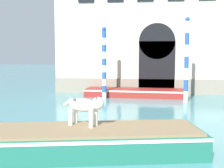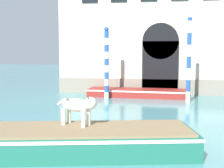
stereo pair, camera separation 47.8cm
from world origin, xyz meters
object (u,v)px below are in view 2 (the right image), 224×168
Objects in this scene: boat_foreground at (42,140)px; mooring_pole_0 at (189,60)px; boat_moored_near_palazzo at (138,93)px; mooring_pole_1 at (107,63)px; dog_on_deck at (79,106)px.

boat_foreground is 9.90m from mooring_pole_0.
mooring_pole_1 is (-1.65, -1.12, 1.75)m from boat_moored_near_palazzo.
mooring_pole_0 is (3.45, 8.27, 0.99)m from dog_on_deck.
boat_foreground is at bearing -132.72° from dog_on_deck.
dog_on_deck is 0.30× the size of mooring_pole_1.
boat_foreground is at bearing -95.83° from boat_moored_near_palazzo.
boat_foreground reaches higher than boat_moored_near_palazzo.
mooring_pole_0 is at bearing -31.72° from boat_moored_near_palazzo.
mooring_pole_1 reaches higher than boat_moored_near_palazzo.
dog_on_deck is at bearing 16.49° from boat_foreground.
boat_moored_near_palazzo is (1.63, 10.57, -0.12)m from boat_foreground.
boat_foreground is at bearing -89.86° from mooring_pole_1.
mooring_pole_1 reaches higher than dog_on_deck.
mooring_pole_0 is at bearing 51.90° from boat_foreground.
mooring_pole_1 is at bearing 170.56° from mooring_pole_0.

